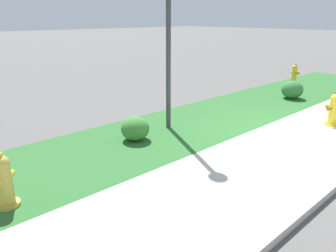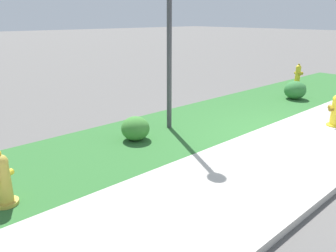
{
  "view_description": "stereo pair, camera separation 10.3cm",
  "coord_description": "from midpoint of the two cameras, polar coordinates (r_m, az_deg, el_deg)",
  "views": [
    {
      "loc": [
        -6.49,
        -2.7,
        2.47
      ],
      "look_at": [
        -2.27,
        1.82,
        0.4
      ],
      "focal_mm": 35.0,
      "sensor_mm": 36.0,
      "label": 1
    },
    {
      "loc": [
        -6.41,
        -2.77,
        2.47
      ],
      "look_at": [
        -2.27,
        1.82,
        0.4
      ],
      "focal_mm": 35.0,
      "sensor_mm": 36.0,
      "label": 2
    }
  ],
  "objects": [
    {
      "name": "ground_plane",
      "position": [
        7.43,
        23.42,
        -2.5
      ],
      "size": [
        120.0,
        120.0,
        0.0
      ],
      "primitive_type": "plane",
      "color": "#5B5956"
    },
    {
      "name": "sidewalk_pavement",
      "position": [
        7.43,
        23.43,
        -2.46
      ],
      "size": [
        18.0,
        2.24,
        0.01
      ],
      "primitive_type": "cube",
      "color": "#BCB7AD",
      "rests_on": "ground"
    },
    {
      "name": "grass_verge",
      "position": [
        8.63,
        8.74,
        1.71
      ],
      "size": [
        18.0,
        2.65,
        0.01
      ],
      "primitive_type": "cube",
      "color": "#2D662D",
      "rests_on": "ground"
    },
    {
      "name": "fire_hydrant_far_end",
      "position": [
        4.99,
        -26.37,
        -8.37
      ],
      "size": [
        0.37,
        0.36,
        0.79
      ],
      "rotation": [
        0.0,
        0.0,
        0.62
      ],
      "color": "gold",
      "rests_on": "ground"
    },
    {
      "name": "fire_hydrant_by_grass_verge",
      "position": [
        13.52,
        21.89,
        8.32
      ],
      "size": [
        0.35,
        0.37,
        0.79
      ],
      "rotation": [
        0.0,
        0.0,
        4.22
      ],
      "color": "yellow",
      "rests_on": "ground"
    },
    {
      "name": "fire_hydrant_at_driveway",
      "position": [
        8.63,
        27.5,
        2.46
      ],
      "size": [
        0.4,
        0.38,
        0.81
      ],
      "rotation": [
        0.0,
        0.0,
        5.89
      ],
      "color": "yellow",
      "rests_on": "ground"
    },
    {
      "name": "shrub_bush_mid_verge",
      "position": [
        11.07,
        21.51,
        5.84
      ],
      "size": [
        0.66,
        0.66,
        0.56
      ],
      "color": "#337538",
      "rests_on": "ground"
    },
    {
      "name": "shrub_bush_far_verge",
      "position": [
        6.86,
        -5.27,
        -0.42
      ],
      "size": [
        0.59,
        0.59,
        0.5
      ],
      "color": "#3D7F33",
      "rests_on": "ground"
    }
  ]
}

